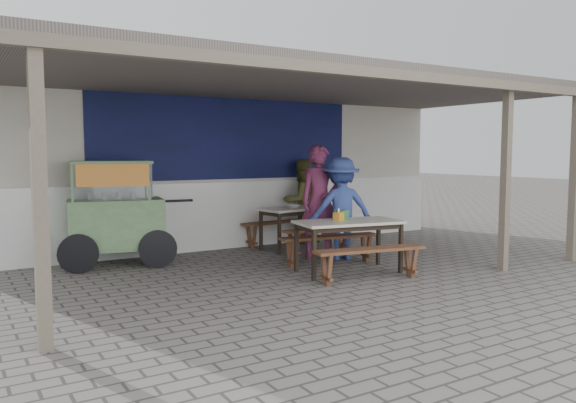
{
  "coord_description": "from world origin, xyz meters",
  "views": [
    {
      "loc": [
        -4.59,
        -6.17,
        1.73
      ],
      "look_at": [
        -0.25,
        0.9,
        1.0
      ],
      "focal_mm": 35.0,
      "sensor_mm": 36.0,
      "label": 1
    }
  ],
  "objects_px": {
    "bench_right_street": "(370,256)",
    "patron_wall_side": "(301,201)",
    "patron_street_side": "(320,201)",
    "tissue_box": "(339,216)",
    "bench_left_street": "(319,234)",
    "bench_right_wall": "(329,242)",
    "vendor_cart": "(115,209)",
    "condiment_jar": "(308,203)",
    "table_left": "(296,212)",
    "table_right": "(349,226)",
    "donation_box": "(342,215)",
    "bench_left_wall": "(276,227)",
    "patron_right_table": "(341,208)",
    "condiment_bowl": "(293,206)"
  },
  "relations": [
    {
      "from": "bench_right_street",
      "to": "patron_wall_side",
      "type": "bearing_deg",
      "value": 82.9
    },
    {
      "from": "patron_street_side",
      "to": "patron_wall_side",
      "type": "relative_size",
      "value": 1.16
    },
    {
      "from": "patron_wall_side",
      "to": "tissue_box",
      "type": "distance_m",
      "value": 2.63
    },
    {
      "from": "bench_left_street",
      "to": "bench_right_wall",
      "type": "distance_m",
      "value": 0.94
    },
    {
      "from": "vendor_cart",
      "to": "patron_wall_side",
      "type": "distance_m",
      "value": 3.61
    },
    {
      "from": "tissue_box",
      "to": "patron_street_side",
      "type": "bearing_deg",
      "value": 68.62
    },
    {
      "from": "tissue_box",
      "to": "condiment_jar",
      "type": "bearing_deg",
      "value": 67.2
    },
    {
      "from": "bench_right_street",
      "to": "condiment_jar",
      "type": "relative_size",
      "value": 20.76
    },
    {
      "from": "bench_right_street",
      "to": "vendor_cart",
      "type": "bearing_deg",
      "value": 142.83
    },
    {
      "from": "bench_right_wall",
      "to": "table_left",
      "type": "bearing_deg",
      "value": 87.7
    },
    {
      "from": "table_right",
      "to": "vendor_cart",
      "type": "xyz_separation_m",
      "value": [
        -2.74,
        2.2,
        0.2
      ]
    },
    {
      "from": "patron_street_side",
      "to": "donation_box",
      "type": "distance_m",
      "value": 1.03
    },
    {
      "from": "vendor_cart",
      "to": "condiment_jar",
      "type": "xyz_separation_m",
      "value": [
        3.54,
        0.04,
        -0.08
      ]
    },
    {
      "from": "bench_left_wall",
      "to": "donation_box",
      "type": "xyz_separation_m",
      "value": [
        -0.3,
        -2.43,
        0.48
      ]
    },
    {
      "from": "condiment_jar",
      "to": "bench_right_wall",
      "type": "bearing_deg",
      "value": -113.07
    },
    {
      "from": "bench_right_wall",
      "to": "condiment_jar",
      "type": "xyz_separation_m",
      "value": [
        0.7,
        1.63,
        0.45
      ]
    },
    {
      "from": "bench_left_wall",
      "to": "condiment_jar",
      "type": "height_order",
      "value": "condiment_jar"
    },
    {
      "from": "bench_right_wall",
      "to": "patron_wall_side",
      "type": "height_order",
      "value": "patron_wall_side"
    },
    {
      "from": "bench_right_wall",
      "to": "tissue_box",
      "type": "relative_size",
      "value": 13.91
    },
    {
      "from": "table_left",
      "to": "bench_left_street",
      "type": "relative_size",
      "value": 0.97
    },
    {
      "from": "bench_right_street",
      "to": "patron_right_table",
      "type": "xyz_separation_m",
      "value": [
        0.62,
        1.48,
        0.48
      ]
    },
    {
      "from": "table_right",
      "to": "patron_right_table",
      "type": "relative_size",
      "value": 0.96
    },
    {
      "from": "vendor_cart",
      "to": "condiment_jar",
      "type": "height_order",
      "value": "vendor_cart"
    },
    {
      "from": "bench_right_wall",
      "to": "tissue_box",
      "type": "height_order",
      "value": "tissue_box"
    },
    {
      "from": "bench_right_wall",
      "to": "patron_right_table",
      "type": "relative_size",
      "value": 0.98
    },
    {
      "from": "vendor_cart",
      "to": "patron_wall_side",
      "type": "xyz_separation_m",
      "value": [
        3.59,
        0.36,
        -0.07
      ]
    },
    {
      "from": "bench_left_street",
      "to": "patron_street_side",
      "type": "xyz_separation_m",
      "value": [
        -0.17,
        -0.28,
        0.59
      ]
    },
    {
      "from": "bench_left_wall",
      "to": "tissue_box",
      "type": "xyz_separation_m",
      "value": [
        -0.42,
        -2.53,
        0.47
      ]
    },
    {
      "from": "donation_box",
      "to": "condiment_jar",
      "type": "height_order",
      "value": "donation_box"
    },
    {
      "from": "bench_left_wall",
      "to": "table_right",
      "type": "relative_size",
      "value": 0.9
    },
    {
      "from": "bench_left_wall",
      "to": "tissue_box",
      "type": "relative_size",
      "value": 12.34
    },
    {
      "from": "donation_box",
      "to": "bench_left_wall",
      "type": "bearing_deg",
      "value": 83.04
    },
    {
      "from": "bench_right_street",
      "to": "tissue_box",
      "type": "xyz_separation_m",
      "value": [
        0.0,
        0.72,
        0.47
      ]
    },
    {
      "from": "bench_left_street",
      "to": "patron_street_side",
      "type": "bearing_deg",
      "value": -129.34
    },
    {
      "from": "tissue_box",
      "to": "donation_box",
      "type": "height_order",
      "value": "donation_box"
    },
    {
      "from": "bench_left_street",
      "to": "vendor_cart",
      "type": "bearing_deg",
      "value": 158.98
    },
    {
      "from": "tissue_box",
      "to": "bench_left_street",
      "type": "bearing_deg",
      "value": 66.46
    },
    {
      "from": "table_left",
      "to": "vendor_cart",
      "type": "bearing_deg",
      "value": 169.1
    },
    {
      "from": "table_left",
      "to": "condiment_bowl",
      "type": "relative_size",
      "value": 6.36
    },
    {
      "from": "patron_street_side",
      "to": "condiment_bowl",
      "type": "relative_size",
      "value": 8.52
    },
    {
      "from": "vendor_cart",
      "to": "table_right",
      "type": "bearing_deg",
      "value": -28.43
    },
    {
      "from": "donation_box",
      "to": "condiment_bowl",
      "type": "height_order",
      "value": "donation_box"
    },
    {
      "from": "table_right",
      "to": "tissue_box",
      "type": "xyz_separation_m",
      "value": [
        -0.1,
        0.11,
        0.13
      ]
    },
    {
      "from": "bench_left_street",
      "to": "donation_box",
      "type": "relative_size",
      "value": 7.25
    },
    {
      "from": "vendor_cart",
      "to": "bench_left_wall",
      "type": "bearing_deg",
      "value": 18.37
    },
    {
      "from": "vendor_cart",
      "to": "patron_street_side",
      "type": "height_order",
      "value": "patron_street_side"
    },
    {
      "from": "bench_left_street",
      "to": "patron_wall_side",
      "type": "relative_size",
      "value": 0.9
    },
    {
      "from": "bench_right_street",
      "to": "condiment_jar",
      "type": "bearing_deg",
      "value": 82.07
    },
    {
      "from": "bench_left_street",
      "to": "tissue_box",
      "type": "distance_m",
      "value": 1.55
    },
    {
      "from": "bench_right_street",
      "to": "donation_box",
      "type": "xyz_separation_m",
      "value": [
        0.13,
        0.81,
        0.47
      ]
    }
  ]
}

